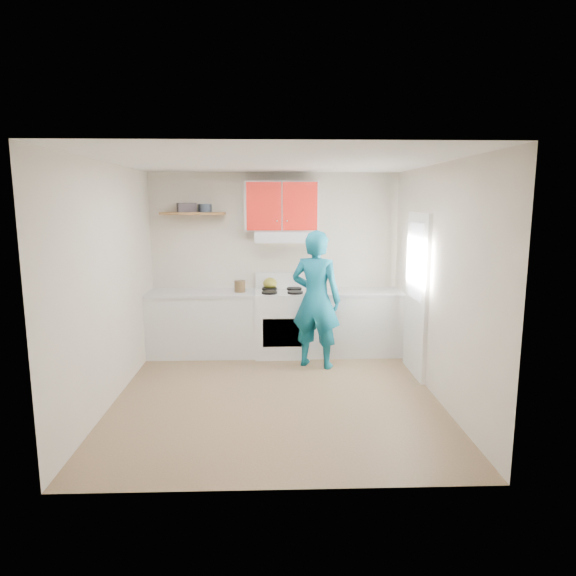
{
  "coord_description": "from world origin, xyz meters",
  "views": [
    {
      "loc": [
        -0.05,
        -5.41,
        2.18
      ],
      "look_at": [
        0.15,
        0.55,
        1.15
      ],
      "focal_mm": 31.16,
      "sensor_mm": 36.0,
      "label": 1
    }
  ],
  "objects_px": {
    "stove": "(282,323)",
    "person": "(316,299)",
    "kettle": "(270,283)",
    "tin": "(205,208)",
    "crock": "(240,287)"
  },
  "relations": [
    {
      "from": "stove",
      "to": "person",
      "type": "distance_m",
      "value": 0.83
    },
    {
      "from": "person",
      "to": "stove",
      "type": "bearing_deg",
      "value": -29.15
    },
    {
      "from": "kettle",
      "to": "crock",
      "type": "xyz_separation_m",
      "value": [
        -0.43,
        -0.22,
        -0.01
      ]
    },
    {
      "from": "kettle",
      "to": "person",
      "type": "relative_size",
      "value": 0.11
    },
    {
      "from": "tin",
      "to": "person",
      "type": "xyz_separation_m",
      "value": [
        1.52,
        -0.75,
        -1.18
      ]
    },
    {
      "from": "stove",
      "to": "tin",
      "type": "relative_size",
      "value": 4.91
    },
    {
      "from": "person",
      "to": "tin",
      "type": "bearing_deg",
      "value": -3.73
    },
    {
      "from": "crock",
      "to": "person",
      "type": "xyz_separation_m",
      "value": [
        1.03,
        -0.53,
        -0.08
      ]
    },
    {
      "from": "tin",
      "to": "crock",
      "type": "distance_m",
      "value": 1.22
    },
    {
      "from": "person",
      "to": "kettle",
      "type": "bearing_deg",
      "value": -28.77
    },
    {
      "from": "stove",
      "to": "crock",
      "type": "height_order",
      "value": "crock"
    },
    {
      "from": "tin",
      "to": "person",
      "type": "distance_m",
      "value": 2.07
    },
    {
      "from": "tin",
      "to": "kettle",
      "type": "bearing_deg",
      "value": 0.44
    },
    {
      "from": "tin",
      "to": "person",
      "type": "height_order",
      "value": "tin"
    },
    {
      "from": "stove",
      "to": "tin",
      "type": "distance_m",
      "value": 1.97
    }
  ]
}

